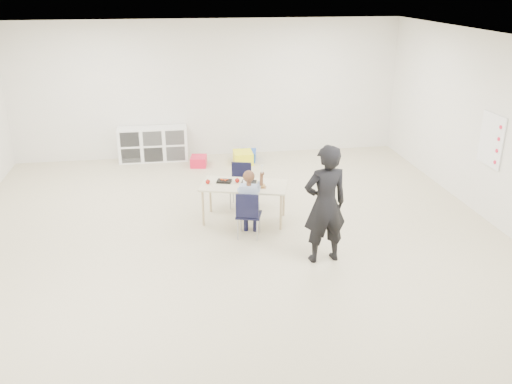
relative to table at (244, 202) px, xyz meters
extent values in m
plane|color=beige|center=(-0.25, -1.00, -0.30)|extent=(9.00, 9.00, 0.00)
plane|color=white|center=(-0.25, -1.00, 2.50)|extent=(9.00, 9.00, 0.00)
cube|color=white|center=(-0.25, 3.50, 1.10)|extent=(8.00, 0.02, 2.80)
cube|color=beige|center=(0.00, 0.00, 0.28)|extent=(1.44, 1.00, 0.03)
cube|color=black|center=(0.08, 0.05, 0.31)|extent=(0.26, 0.22, 0.03)
cube|color=black|center=(-0.29, 0.15, 0.31)|extent=(0.26, 0.22, 0.03)
cube|color=white|center=(0.01, -0.10, 0.35)|extent=(0.09, 0.09, 0.10)
ellipsoid|color=tan|center=(0.25, -0.17, 0.33)|extent=(0.09, 0.09, 0.07)
sphere|color=#9C150E|center=(-0.09, 0.10, 0.33)|extent=(0.07, 0.07, 0.07)
sphere|color=#9C150E|center=(-0.54, 0.11, 0.33)|extent=(0.07, 0.07, 0.07)
cube|color=white|center=(-1.45, 3.28, 0.05)|extent=(1.40, 0.40, 0.70)
cube|color=white|center=(3.73, -0.40, 0.95)|extent=(0.02, 0.60, 0.80)
imported|color=black|center=(0.86, -1.43, 0.50)|extent=(0.63, 0.45, 1.61)
cube|color=red|center=(-0.55, 2.78, -0.21)|extent=(0.36, 0.44, 0.19)
cube|color=#FFFA1A|center=(0.36, 2.82, -0.18)|extent=(0.38, 0.49, 0.24)
cube|color=blue|center=(0.49, 2.98, -0.20)|extent=(0.40, 0.47, 0.20)
camera|label=1|loc=(-1.03, -7.66, 3.22)|focal=38.00mm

